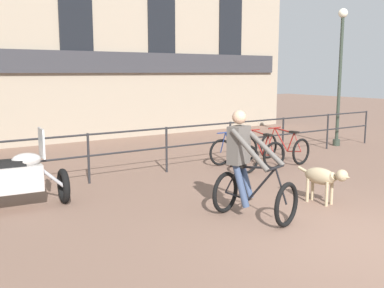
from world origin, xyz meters
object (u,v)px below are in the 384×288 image
object	(u,v)px
dog	(324,177)
street_lamp	(340,70)
parked_bicycle_mid_left	(260,151)
cyclist_with_bike	(247,170)
parked_bicycle_mid_right	(284,148)
parked_motorcycle	(14,177)
parked_bicycle_near_lamp	(234,155)

from	to	relation	value
dog	street_lamp	world-z (taller)	street_lamp
dog	parked_bicycle_mid_left	world-z (taller)	parked_bicycle_mid_left
dog	parked_bicycle_mid_left	size ratio (longest dim) A/B	0.88
cyclist_with_bike	parked_bicycle_mid_right	distance (m)	4.76
street_lamp	cyclist_with_bike	bearing A→B (deg)	-151.96
cyclist_with_bike	dog	world-z (taller)	cyclist_with_bike
parked_motorcycle	parked_bicycle_mid_right	size ratio (longest dim) A/B	1.50
dog	parked_bicycle_mid_right	bearing A→B (deg)	45.69
parked_motorcycle	street_lamp	bearing A→B (deg)	-76.88
parked_motorcycle	parked_bicycle_mid_left	world-z (taller)	parked_motorcycle
parked_motorcycle	street_lamp	size ratio (longest dim) A/B	0.42
street_lamp	parked_bicycle_mid_right	bearing A→B (deg)	-164.84
cyclist_with_bike	parked_bicycle_mid_right	world-z (taller)	cyclist_with_bike
parked_bicycle_near_lamp	parked_bicycle_mid_right	xyz separation A→B (m)	(1.69, 0.00, 0.00)
street_lamp	parked_bicycle_mid_left	bearing A→B (deg)	-167.90
parked_motorcycle	street_lamp	world-z (taller)	street_lamp
parked_bicycle_near_lamp	street_lamp	bearing A→B (deg)	-167.17
parked_motorcycle	parked_bicycle_mid_left	xyz separation A→B (m)	(5.87, 0.36, -0.20)
parked_motorcycle	parked_bicycle_mid_left	distance (m)	5.88
cyclist_with_bike	parked_motorcycle	size ratio (longest dim) A/B	0.97
parked_bicycle_near_lamp	parked_motorcycle	bearing A→B (deg)	6.83
cyclist_with_bike	street_lamp	distance (m)	8.07
cyclist_with_bike	parked_bicycle_mid_left	distance (m)	4.12
parked_bicycle_near_lamp	parked_bicycle_mid_left	size ratio (longest dim) A/B	0.99
cyclist_with_bike	parked_motorcycle	xyz separation A→B (m)	(-2.93, 2.50, -0.20)
street_lamp	parked_motorcycle	bearing A→B (deg)	-172.96
parked_bicycle_mid_left	parked_bicycle_mid_right	bearing A→B (deg)	-176.00
dog	parked_bicycle_mid_right	world-z (taller)	parked_bicycle_mid_right
parked_motorcycle	dog	bearing A→B (deg)	-114.67
parked_bicycle_near_lamp	street_lamp	distance (m)	5.35
cyclist_with_bike	street_lamp	xyz separation A→B (m)	(6.99, 3.72, 1.58)
parked_motorcycle	parked_bicycle_mid_right	distance (m)	6.72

